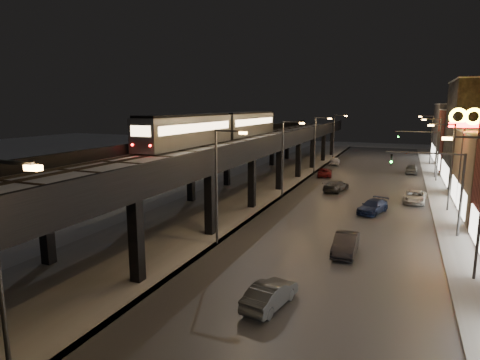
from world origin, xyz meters
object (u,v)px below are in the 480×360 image
(subway_train, at_px, (222,126))
(car_far_white, at_px, (335,161))
(car_near_white, at_px, (270,295))
(car_onc_dark, at_px, (415,197))
(car_onc_white, at_px, (373,207))
(car_mid_silver, at_px, (325,173))
(car_mid_dark, at_px, (336,186))
(car_onc_red, at_px, (411,169))
(car_onc_silver, at_px, (345,245))

(subway_train, bearing_deg, car_far_white, 72.23)
(subway_train, distance_m, car_near_white, 30.80)
(subway_train, height_order, car_onc_dark, subway_train)
(car_near_white, xyz_separation_m, car_onc_white, (3.63, 22.23, -0.02))
(car_mid_silver, xyz_separation_m, car_far_white, (-0.61, 13.14, 0.12))
(car_mid_dark, distance_m, car_onc_dark, 9.62)
(car_onc_white, relative_size, car_onc_red, 1.08)
(car_onc_dark, distance_m, car_onc_white, 7.56)
(car_mid_dark, relative_size, car_far_white, 1.15)
(car_mid_silver, distance_m, car_mid_dark, 10.91)
(subway_train, relative_size, car_mid_dark, 6.68)
(car_mid_silver, bearing_deg, car_onc_silver, 93.77)
(car_onc_silver, relative_size, car_onc_white, 0.97)
(car_mid_silver, relative_size, car_mid_dark, 0.90)
(car_onc_dark, bearing_deg, subway_train, -167.84)
(car_near_white, distance_m, car_mid_silver, 42.18)
(car_onc_silver, bearing_deg, car_mid_dark, 100.16)
(car_onc_red, bearing_deg, car_near_white, -96.27)
(car_mid_dark, xyz_separation_m, car_onc_silver, (4.19, -21.92, 0.01))
(car_mid_silver, relative_size, car_onc_white, 0.97)
(subway_train, distance_m, car_onc_white, 20.26)
(car_onc_silver, bearing_deg, car_far_white, 99.48)
(car_near_white, xyz_separation_m, car_onc_red, (7.51, 49.89, 0.04))
(car_onc_dark, bearing_deg, car_mid_silver, 138.65)
(car_mid_silver, distance_m, car_onc_silver, 33.17)
(car_mid_silver, distance_m, car_onc_dark, 18.23)
(car_onc_silver, bearing_deg, car_onc_white, 84.96)
(subway_train, relative_size, car_onc_red, 7.79)
(car_onc_white, distance_m, car_onc_red, 27.93)
(car_mid_dark, relative_size, car_onc_red, 1.17)
(car_far_white, distance_m, car_onc_white, 34.05)
(car_far_white, bearing_deg, car_mid_silver, 86.91)
(car_far_white, distance_m, car_onc_red, 13.95)
(car_far_white, height_order, car_onc_white, car_far_white)
(car_mid_silver, height_order, car_far_white, car_far_white)
(car_mid_silver, bearing_deg, car_near_white, 87.28)
(car_far_white, distance_m, car_onc_dark, 29.48)
(subway_train, bearing_deg, car_onc_white, -11.39)
(subway_train, bearing_deg, car_mid_silver, 58.10)
(car_mid_dark, bearing_deg, car_onc_red, -104.68)
(car_near_white, height_order, car_onc_red, car_onc_red)
(car_mid_dark, distance_m, car_onc_silver, 22.31)
(car_mid_silver, height_order, car_mid_dark, car_mid_dark)
(car_near_white, xyz_separation_m, car_far_white, (-5.46, 55.04, 0.05))
(subway_train, relative_size, car_onc_dark, 7.01)
(car_far_white, bearing_deg, car_mid_dark, 93.77)
(car_onc_silver, bearing_deg, car_onc_red, 82.50)
(car_mid_silver, distance_m, car_onc_red, 14.72)
(car_onc_dark, bearing_deg, car_mid_dark, 167.95)
(car_near_white, bearing_deg, subway_train, -50.30)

